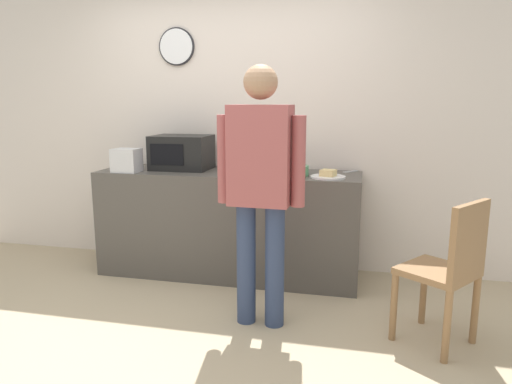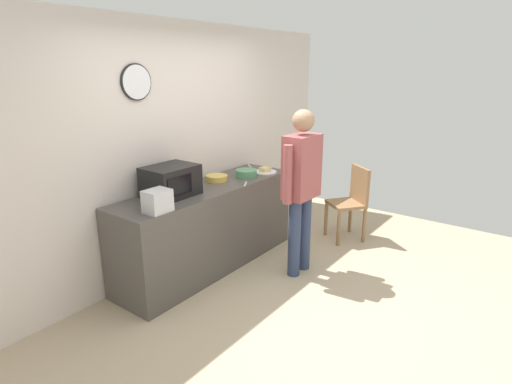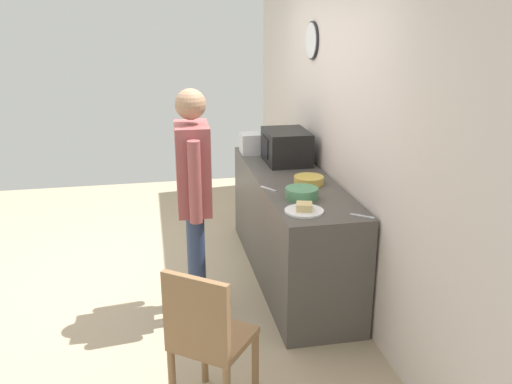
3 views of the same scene
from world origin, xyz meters
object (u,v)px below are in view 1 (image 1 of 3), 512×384
Objects in this scene: sandwich_plate at (328,175)px; person_standing at (260,178)px; spoon_utensil at (350,171)px; fork_utensil at (256,178)px; wooden_chair at (449,267)px; microwave at (182,152)px; cereal_bowl at (294,170)px; salad_bowl at (257,168)px; toaster at (127,160)px.

sandwich_plate is 0.16× the size of person_standing.
spoon_utensil is 1.23m from person_standing.
fork_utensil is 1.55m from wooden_chair.
fork_utensil is 0.63m from person_standing.
sandwich_plate reaches higher than wooden_chair.
microwave is 2.03× the size of cereal_bowl.
salad_bowl is 0.99× the size of cereal_bowl.
sandwich_plate is (1.31, -0.20, -0.13)m from microwave.
salad_bowl is 0.36m from fork_utensil.
wooden_chair is at bearing -37.69° from cereal_bowl.
person_standing reaches higher than cereal_bowl.
salad_bowl is 1.43× the size of spoon_utensil.
spoon_utensil is at bearing 65.78° from sandwich_plate.
spoon_utensil is (0.16, 0.36, -0.01)m from sandwich_plate.
person_standing is (-0.55, -1.10, 0.10)m from spoon_utensil.
person_standing is (0.92, -0.93, -0.05)m from microwave.
sandwich_plate reaches higher than salad_bowl.
salad_bowl is at bearing 145.12° from wooden_chair.
salad_bowl is 0.98m from person_standing.
sandwich_plate is 1.62× the size of spoon_utensil.
spoon_utensil is at bearing 34.92° from fork_utensil.
sandwich_plate is at bearing -12.21° from cereal_bowl.
person_standing reaches higher than microwave.
fork_utensil is (0.07, -0.35, -0.03)m from salad_bowl.
spoon_utensil is at bearing 34.05° from cereal_bowl.
person_standing reaches higher than fork_utensil.
salad_bowl is 0.80m from spoon_utensil.
toaster is 0.13× the size of person_standing.
toaster is (-0.40, -0.27, -0.05)m from microwave.
salad_bowl is at bearing 1.60° from microwave.
person_standing reaches higher than toaster.
toaster is at bearing -146.23° from microwave.
cereal_bowl is at bearing 36.34° from fork_utensil.
sandwich_plate is at bearing -114.22° from spoon_utensil.
salad_bowl is 1.12m from toaster.
microwave is 2.94× the size of fork_utensil.
person_standing reaches higher than wooden_chair.
cereal_bowl is 0.14× the size of person_standing.
toaster reaches higher than wooden_chair.
person_standing is (-0.10, -0.80, 0.06)m from cereal_bowl.
toaster is at bearing 164.18° from wooden_chair.
sandwich_plate is 0.29× the size of wooden_chair.
toaster reaches higher than cereal_bowl.
cereal_bowl is at bearing -7.56° from microwave.
person_standing is at bearing -116.66° from spoon_utensil.
wooden_chair is (1.43, -1.00, -0.43)m from salad_bowl.
salad_bowl is at bearing 155.54° from cereal_bowl.
microwave reaches higher than wooden_chair.
cereal_bowl is at bearing 142.31° from wooden_chair.
sandwich_plate is 1.71m from toaster.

